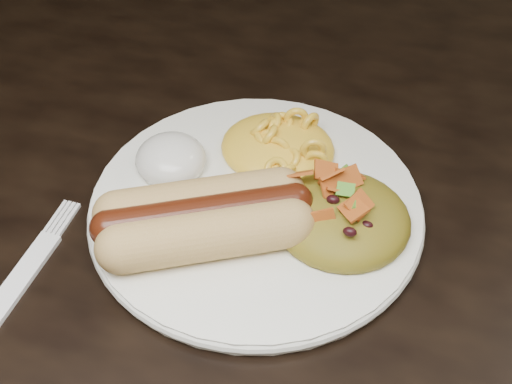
% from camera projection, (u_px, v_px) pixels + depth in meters
% --- Properties ---
extents(table, '(1.60, 0.90, 0.75)m').
position_uv_depth(table, '(299.00, 273.00, 0.59)').
color(table, black).
rests_on(table, floor).
extents(plate, '(0.27, 0.27, 0.01)m').
position_uv_depth(plate, '(256.00, 208.00, 0.51)').
color(plate, white).
rests_on(plate, table).
extents(hotdog, '(0.12, 0.11, 0.03)m').
position_uv_depth(hotdog, '(203.00, 218.00, 0.47)').
color(hotdog, tan).
rests_on(hotdog, plate).
extents(mac_and_cheese, '(0.09, 0.08, 0.03)m').
position_uv_depth(mac_and_cheese, '(278.00, 136.00, 0.53)').
color(mac_and_cheese, yellow).
rests_on(mac_and_cheese, plate).
extents(sour_cream, '(0.06, 0.06, 0.03)m').
position_uv_depth(sour_cream, '(170.00, 152.00, 0.51)').
color(sour_cream, silver).
rests_on(sour_cream, plate).
extents(taco_salad, '(0.09, 0.09, 0.04)m').
position_uv_depth(taco_salad, '(343.00, 210.00, 0.47)').
color(taco_salad, '#9F590C').
rests_on(taco_salad, plate).
extents(fork, '(0.03, 0.16, 0.00)m').
position_uv_depth(fork, '(12.00, 291.00, 0.46)').
color(fork, white).
rests_on(fork, table).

